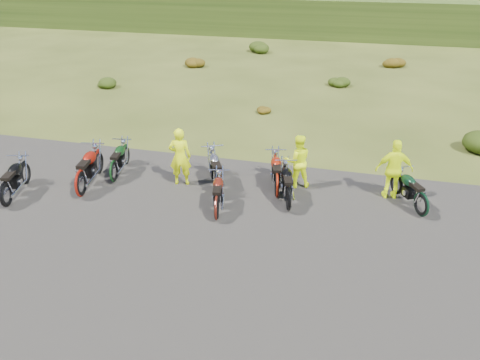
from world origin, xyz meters
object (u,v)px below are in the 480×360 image
(motorcycle_7, at_px, (419,216))
(motorcycle_3, at_px, (219,196))
(motorcycle_0, at_px, (9,206))
(person_middle, at_px, (180,158))

(motorcycle_7, bearing_deg, motorcycle_3, 64.59)
(motorcycle_0, distance_m, motorcycle_3, 5.88)
(motorcycle_3, xyz_separation_m, person_middle, (-1.32, 0.42, 0.89))
(person_middle, bearing_deg, motorcycle_3, 149.44)
(motorcycle_3, bearing_deg, motorcycle_7, -112.99)
(motorcycle_0, relative_size, motorcycle_7, 1.08)
(motorcycle_0, bearing_deg, motorcycle_3, -85.23)
(motorcycle_7, bearing_deg, motorcycle_0, 73.85)
(motorcycle_7, distance_m, person_middle, 6.94)
(motorcycle_7, relative_size, person_middle, 1.06)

